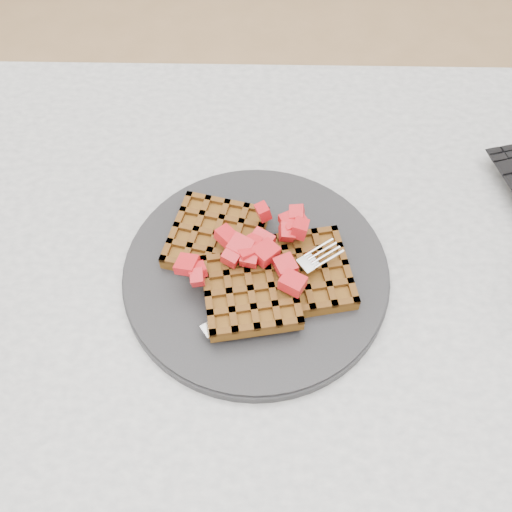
{
  "coord_description": "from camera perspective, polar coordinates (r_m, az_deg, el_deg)",
  "views": [
    {
      "loc": [
        -0.14,
        -0.3,
        1.29
      ],
      "look_at": [
        -0.15,
        0.03,
        0.79
      ],
      "focal_mm": 40.0,
      "sensor_mm": 36.0,
      "label": 1
    }
  ],
  "objects": [
    {
      "name": "fork",
      "position": [
        0.6,
        2.68,
        -3.18
      ],
      "size": [
        0.16,
        0.12,
        0.02
      ],
      "primitive_type": null,
      "rotation": [
        0.0,
        0.0,
        -0.95
      ],
      "color": "silver",
      "rests_on": "plate"
    },
    {
      "name": "strawberry_pile",
      "position": [
        0.59,
        -0.0,
        0.75
      ],
      "size": [
        0.15,
        0.15,
        0.02
      ],
      "primitive_type": null,
      "color": "#A3010B",
      "rests_on": "waffles"
    },
    {
      "name": "plate",
      "position": [
        0.63,
        -0.0,
        -1.62
      ],
      "size": [
        0.29,
        0.29,
        0.02
      ],
      "primitive_type": "cylinder",
      "color": "black",
      "rests_on": "table"
    },
    {
      "name": "waffles",
      "position": [
        0.61,
        0.01,
        -0.96
      ],
      "size": [
        0.21,
        0.19,
        0.03
      ],
      "color": "brown",
      "rests_on": "plate"
    },
    {
      "name": "table",
      "position": [
        0.73,
        11.64,
        -9.1
      ],
      "size": [
        1.2,
        0.8,
        0.75
      ],
      "color": "silver",
      "rests_on": "ground"
    },
    {
      "name": "ground",
      "position": [
        1.33,
        6.74,
        -20.62
      ],
      "size": [
        4.0,
        4.0,
        0.0
      ],
      "primitive_type": "plane",
      "color": "tan",
      "rests_on": "ground"
    }
  ]
}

